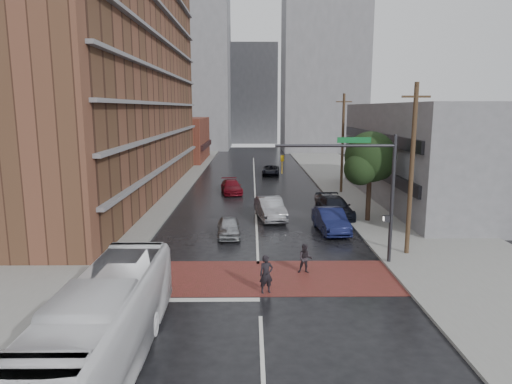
{
  "coord_description": "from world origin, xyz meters",
  "views": [
    {
      "loc": [
        -0.37,
        -21.75,
        8.56
      ],
      "look_at": [
        -0.09,
        5.76,
        3.5
      ],
      "focal_mm": 32.0,
      "sensor_mm": 36.0,
      "label": 1
    }
  ],
  "objects_px": {
    "car_parked_mid": "(335,207)",
    "pedestrian_b": "(305,259)",
    "car_travel_a": "(229,227)",
    "car_parked_far": "(327,200)",
    "suv_travel": "(271,170)",
    "car_travel_c": "(231,187)",
    "pedestrian_a": "(266,274)",
    "car_travel_b": "(270,208)",
    "transit_bus": "(104,325)",
    "car_parked_near": "(331,220)"
  },
  "relations": [
    {
      "from": "car_parked_mid",
      "to": "pedestrian_b",
      "type": "bearing_deg",
      "value": -111.91
    },
    {
      "from": "pedestrian_b",
      "to": "car_parked_mid",
      "type": "height_order",
      "value": "car_parked_mid"
    },
    {
      "from": "car_travel_a",
      "to": "car_parked_mid",
      "type": "distance_m",
      "value": 9.85
    },
    {
      "from": "car_travel_a",
      "to": "car_parked_far",
      "type": "bearing_deg",
      "value": 45.5
    },
    {
      "from": "suv_travel",
      "to": "pedestrian_b",
      "type": "bearing_deg",
      "value": -85.24
    },
    {
      "from": "car_travel_c",
      "to": "suv_travel",
      "type": "bearing_deg",
      "value": 61.5
    },
    {
      "from": "pedestrian_a",
      "to": "car_travel_b",
      "type": "distance_m",
      "value": 14.57
    },
    {
      "from": "suv_travel",
      "to": "car_travel_a",
      "type": "bearing_deg",
      "value": -93.76
    },
    {
      "from": "car_travel_c",
      "to": "car_parked_far",
      "type": "xyz_separation_m",
      "value": [
        8.71,
        -6.5,
        -0.06
      ]
    },
    {
      "from": "car_travel_b",
      "to": "car_travel_c",
      "type": "distance_m",
      "value": 11.6
    },
    {
      "from": "car_travel_c",
      "to": "car_parked_mid",
      "type": "xyz_separation_m",
      "value": [
        8.68,
        -10.44,
        0.11
      ]
    },
    {
      "from": "transit_bus",
      "to": "pedestrian_a",
      "type": "xyz_separation_m",
      "value": [
        5.57,
        6.18,
        -0.6
      ]
    },
    {
      "from": "car_travel_c",
      "to": "suv_travel",
      "type": "relative_size",
      "value": 1.02
    },
    {
      "from": "transit_bus",
      "to": "car_travel_c",
      "type": "bearing_deg",
      "value": 84.93
    },
    {
      "from": "car_parked_mid",
      "to": "suv_travel",
      "type": "bearing_deg",
      "value": 94.99
    },
    {
      "from": "transit_bus",
      "to": "car_travel_b",
      "type": "relative_size",
      "value": 2.11
    },
    {
      "from": "transit_bus",
      "to": "car_travel_c",
      "type": "height_order",
      "value": "transit_bus"
    },
    {
      "from": "transit_bus",
      "to": "car_parked_far",
      "type": "xyz_separation_m",
      "value": [
        11.55,
        25.28,
        -0.9
      ]
    },
    {
      "from": "car_parked_far",
      "to": "pedestrian_a",
      "type": "bearing_deg",
      "value": -116.2
    },
    {
      "from": "car_travel_a",
      "to": "suv_travel",
      "type": "relative_size",
      "value": 0.83
    },
    {
      "from": "car_parked_mid",
      "to": "car_parked_far",
      "type": "bearing_deg",
      "value": 84.59
    },
    {
      "from": "car_travel_b",
      "to": "car_travel_c",
      "type": "relative_size",
      "value": 1.1
    },
    {
      "from": "car_travel_b",
      "to": "car_travel_c",
      "type": "height_order",
      "value": "car_travel_b"
    },
    {
      "from": "transit_bus",
      "to": "car_travel_a",
      "type": "height_order",
      "value": "transit_bus"
    },
    {
      "from": "transit_bus",
      "to": "pedestrian_b",
      "type": "bearing_deg",
      "value": 48.79
    },
    {
      "from": "transit_bus",
      "to": "car_travel_b",
      "type": "xyz_separation_m",
      "value": [
        6.35,
        20.72,
        -0.67
      ]
    },
    {
      "from": "car_travel_a",
      "to": "car_travel_c",
      "type": "relative_size",
      "value": 0.81
    },
    {
      "from": "suv_travel",
      "to": "car_parked_near",
      "type": "distance_m",
      "value": 27.82
    },
    {
      "from": "car_travel_a",
      "to": "car_parked_mid",
      "type": "height_order",
      "value": "car_parked_mid"
    },
    {
      "from": "car_travel_b",
      "to": "car_parked_near",
      "type": "relative_size",
      "value": 1.04
    },
    {
      "from": "car_travel_a",
      "to": "car_travel_c",
      "type": "distance_m",
      "value": 15.93
    },
    {
      "from": "pedestrian_a",
      "to": "car_parked_near",
      "type": "height_order",
      "value": "pedestrian_a"
    },
    {
      "from": "pedestrian_b",
      "to": "car_parked_far",
      "type": "bearing_deg",
      "value": 82.0
    },
    {
      "from": "pedestrian_b",
      "to": "car_parked_mid",
      "type": "bearing_deg",
      "value": 78.21
    },
    {
      "from": "car_travel_b",
      "to": "car_parked_near",
      "type": "xyz_separation_m",
      "value": [
        4.1,
        -3.77,
        -0.03
      ]
    },
    {
      "from": "car_travel_c",
      "to": "suv_travel",
      "type": "xyz_separation_m",
      "value": [
        4.58,
        12.82,
        -0.04
      ]
    },
    {
      "from": "car_travel_c",
      "to": "car_parked_far",
      "type": "bearing_deg",
      "value": -45.59
    },
    {
      "from": "transit_bus",
      "to": "car_parked_near",
      "type": "distance_m",
      "value": 19.92
    },
    {
      "from": "transit_bus",
      "to": "car_parked_near",
      "type": "relative_size",
      "value": 2.18
    },
    {
      "from": "pedestrian_b",
      "to": "car_travel_b",
      "type": "relative_size",
      "value": 0.3
    },
    {
      "from": "suv_travel",
      "to": "car_parked_near",
      "type": "xyz_separation_m",
      "value": [
        3.02,
        -27.65,
        0.18
      ]
    },
    {
      "from": "car_parked_far",
      "to": "car_travel_c",
      "type": "bearing_deg",
      "value": 134.43
    },
    {
      "from": "transit_bus",
      "to": "car_travel_b",
      "type": "bearing_deg",
      "value": 73.0
    },
    {
      "from": "car_travel_c",
      "to": "car_parked_mid",
      "type": "relative_size",
      "value": 0.86
    },
    {
      "from": "pedestrian_b",
      "to": "transit_bus",
      "type": "bearing_deg",
      "value": -126.12
    },
    {
      "from": "pedestrian_a",
      "to": "pedestrian_b",
      "type": "xyz_separation_m",
      "value": [
        2.13,
        2.6,
        -0.13
      ]
    },
    {
      "from": "car_travel_c",
      "to": "suv_travel",
      "type": "height_order",
      "value": "car_travel_c"
    },
    {
      "from": "car_parked_far",
      "to": "car_travel_b",
      "type": "bearing_deg",
      "value": -147.56
    },
    {
      "from": "transit_bus",
      "to": "pedestrian_a",
      "type": "bearing_deg",
      "value": 48.02
    },
    {
      "from": "car_travel_b",
      "to": "car_parked_near",
      "type": "distance_m",
      "value": 5.57
    }
  ]
}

